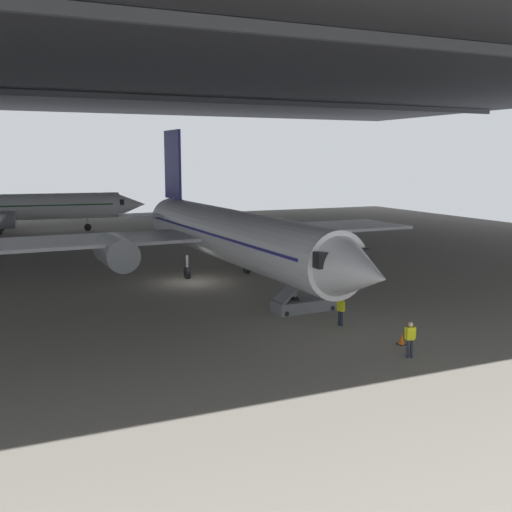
{
  "coord_description": "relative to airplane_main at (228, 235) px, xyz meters",
  "views": [
    {
      "loc": [
        -13.76,
        -42.42,
        9.16
      ],
      "look_at": [
        2.81,
        -5.3,
        2.59
      ],
      "focal_mm": 42.69,
      "sensor_mm": 36.0,
      "label": 1
    }
  ],
  "objects": [
    {
      "name": "hangar_structure",
      "position": [
        -2.78,
        14.28,
        13.61
      ],
      "size": [
        121.0,
        99.0,
        17.75
      ],
      "color": "#4C4F54",
      "rests_on": "ground_plane"
    },
    {
      "name": "airplane_main",
      "position": [
        0.0,
        0.0,
        0.0
      ],
      "size": [
        35.97,
        37.37,
        11.68
      ],
      "color": "white",
      "rests_on": "ground_plane"
    },
    {
      "name": "traffic_cone_orange",
      "position": [
        2.01,
        -18.32,
        -3.2
      ],
      "size": [
        0.36,
        0.36,
        0.6
      ],
      "color": "black",
      "rests_on": "ground_plane"
    },
    {
      "name": "ground_plane",
      "position": [
        -2.67,
        0.5,
        -3.49
      ],
      "size": [
        110.0,
        110.0,
        0.0
      ],
      "primitive_type": "plane",
      "color": "gray"
    },
    {
      "name": "boarding_stairs",
      "position": [
        0.92,
        -10.34,
        -2.75
      ],
      "size": [
        4.28,
        1.62,
        4.7
      ],
      "color": "slate",
      "rests_on": "ground_plane"
    },
    {
      "name": "airplane_distant",
      "position": [
        -13.29,
        37.84,
        -0.29
      ],
      "size": [
        31.61,
        30.64,
        10.11
      ],
      "color": "white",
      "rests_on": "ground_plane"
    },
    {
      "name": "crew_worker_by_stairs",
      "position": [
        1.08,
        -14.13,
        -2.54
      ],
      "size": [
        0.33,
        0.52,
        1.67
      ],
      "color": "#232838",
      "rests_on": "ground_plane"
    },
    {
      "name": "crew_worker_near_nose",
      "position": [
        1.1,
        -20.1,
        -2.51
      ],
      "size": [
        0.53,
        0.32,
        1.72
      ],
      "color": "#232838",
      "rests_on": "ground_plane"
    }
  ]
}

